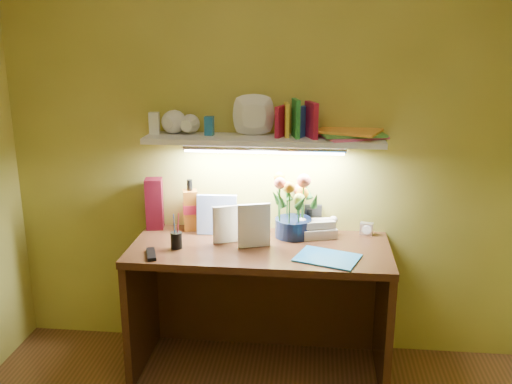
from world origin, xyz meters
TOP-DOWN VIEW (x-y plane):
  - desk at (0.00, 1.20)m, footprint 1.40×0.60m
  - flower_bouquet at (0.17, 1.38)m, footprint 0.28×0.28m
  - telephone at (0.31, 1.39)m, footprint 0.22×0.19m
  - desk_clock at (0.58, 1.44)m, footprint 0.08×0.05m
  - whisky_bottle at (-0.43, 1.43)m, footprint 0.10×0.10m
  - whisky_box at (-0.64, 1.43)m, footprint 0.11×0.11m
  - pen_cup at (-0.44, 1.13)m, footprint 0.08×0.08m
  - art_card at (-0.26, 1.38)m, footprint 0.23×0.06m
  - tv_remote at (-0.55, 1.01)m, footprint 0.09×0.16m
  - blue_folder at (0.36, 1.06)m, footprint 0.36×0.31m
  - desk_book_a at (-0.26, 1.21)m, footprint 0.16×0.07m
  - desk_book_b at (-0.11, 1.16)m, footprint 0.18×0.07m
  - wall_shelf at (0.00, 1.38)m, footprint 1.32×0.35m

SIDE VIEW (x-z plane):
  - desk at x=0.00m, z-range 0.00..0.75m
  - blue_folder at x=0.36m, z-range 0.75..0.76m
  - tv_remote at x=-0.55m, z-range 0.75..0.77m
  - desk_clock at x=0.58m, z-range 0.75..0.82m
  - telephone at x=0.31m, z-range 0.75..0.86m
  - pen_cup at x=-0.44m, z-range 0.75..0.90m
  - desk_book_a at x=-0.26m, z-range 0.75..0.96m
  - art_card at x=-0.26m, z-range 0.75..0.97m
  - desk_book_b at x=-0.11m, z-range 0.75..0.99m
  - whisky_box at x=-0.64m, z-range 0.75..1.05m
  - whisky_bottle at x=-0.43m, z-range 0.75..1.05m
  - flower_bouquet at x=0.17m, z-range 0.75..1.11m
  - wall_shelf at x=0.00m, z-range 1.22..1.45m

